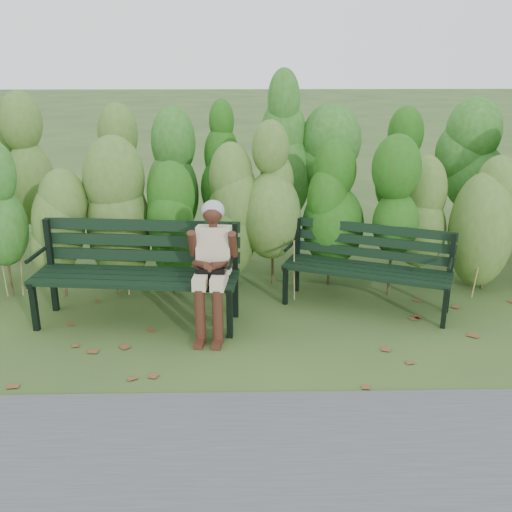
{
  "coord_description": "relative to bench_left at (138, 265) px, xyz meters",
  "views": [
    {
      "loc": [
        -0.12,
        -5.21,
        2.66
      ],
      "look_at": [
        0.0,
        0.35,
        0.75
      ],
      "focal_mm": 42.0,
      "sensor_mm": 36.0,
      "label": 1
    }
  ],
  "objects": [
    {
      "name": "hedge_band",
      "position": [
        1.2,
        1.33,
        0.65
      ],
      "size": [
        11.04,
        1.67,
        2.42
      ],
      "color": "#47381E",
      "rests_on": "ground"
    },
    {
      "name": "bench_right",
      "position": [
        2.43,
        0.31,
        -0.08
      ],
      "size": [
        1.85,
        1.19,
        0.88
      ],
      "color": "black",
      "rests_on": "ground"
    },
    {
      "name": "ground",
      "position": [
        1.2,
        -0.54,
        -0.6
      ],
      "size": [
        80.0,
        80.0,
        0.0
      ],
      "primitive_type": "plane",
      "color": "#2F471F"
    },
    {
      "name": "footpath",
      "position": [
        1.2,
        -2.74,
        -0.6
      ],
      "size": [
        60.0,
        2.5,
        0.01
      ],
      "primitive_type": "cube",
      "color": "#474749",
      "rests_on": "ground"
    },
    {
      "name": "bench_left",
      "position": [
        0.0,
        0.0,
        0.0
      ],
      "size": [
        2.11,
        0.88,
        1.02
      ],
      "color": "black",
      "rests_on": "ground"
    },
    {
      "name": "seated_woman",
      "position": [
        0.77,
        -0.28,
        0.16
      ],
      "size": [
        0.49,
        0.72,
        1.31
      ],
      "color": "beige",
      "rests_on": "ground"
    },
    {
      "name": "leaf_litter",
      "position": [
        1.21,
        -0.87,
        -0.6
      ],
      "size": [
        5.93,
        2.12,
        0.01
      ],
      "color": "brown",
      "rests_on": "ground"
    }
  ]
}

